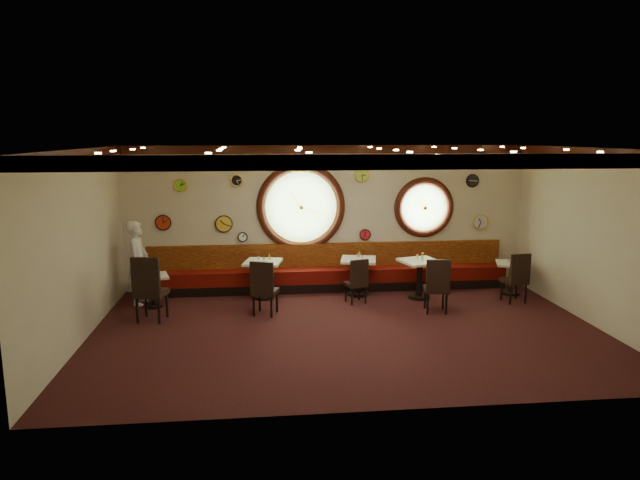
{
  "coord_description": "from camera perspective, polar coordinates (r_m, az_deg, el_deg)",
  "views": [
    {
      "loc": [
        -1.52,
        -9.55,
        3.43
      ],
      "look_at": [
        -0.41,
        0.8,
        1.5
      ],
      "focal_mm": 32.0,
      "sensor_mm": 36.0,
      "label": 1
    }
  ],
  "objects": [
    {
      "name": "condiment_c_bottle",
      "position": [
        12.39,
        3.97,
        -1.42
      ],
      "size": [
        0.04,
        0.04,
        0.14
      ],
      "primitive_type": "cylinder",
      "color": "gold",
      "rests_on": "table_c"
    },
    {
      "name": "condiment_d_pepper",
      "position": [
        12.1,
        10.24,
        -1.88
      ],
      "size": [
        0.03,
        0.03,
        0.09
      ],
      "primitive_type": "cylinder",
      "color": "silver",
      "rests_on": "table_d"
    },
    {
      "name": "wall_clock_6",
      "position": [
        12.68,
        -9.59,
        1.6
      ],
      "size": [
        0.36,
        0.03,
        0.36
      ],
      "primitive_type": "cylinder",
      "rotation": [
        1.57,
        0.0,
        0.0
      ],
      "color": "yellow",
      "rests_on": "wall_back"
    },
    {
      "name": "porthole_right_frame",
      "position": [
        13.17,
        10.35,
        3.22
      ],
      "size": [
        1.38,
        0.18,
        1.38
      ],
      "primitive_type": "torus",
      "rotation": [
        1.57,
        0.0,
        0.0
      ],
      "color": "black",
      "rests_on": "wall_back"
    },
    {
      "name": "chair_b",
      "position": [
        10.93,
        -5.68,
        -4.46
      ],
      "size": [
        0.57,
        0.57,
        0.67
      ],
      "rotation": [
        0.0,
        0.0,
        -0.33
      ],
      "color": "black",
      "rests_on": "floor"
    },
    {
      "name": "condiment_a_salt",
      "position": [
        11.98,
        -16.56,
        -3.09
      ],
      "size": [
        0.03,
        0.03,
        0.09
      ],
      "primitive_type": "cylinder",
      "color": "silver",
      "rests_on": "table_a"
    },
    {
      "name": "condiment_e_salt",
      "position": [
        13.02,
        18.37,
        -1.88
      ],
      "size": [
        0.04,
        0.04,
        0.11
      ],
      "primitive_type": "cylinder",
      "color": "silver",
      "rests_on": "table_e"
    },
    {
      "name": "chair_c",
      "position": [
        11.7,
        3.77,
        -3.84
      ],
      "size": [
        0.48,
        0.48,
        0.58
      ],
      "rotation": [
        0.0,
        0.0,
        0.26
      ],
      "color": "black",
      "rests_on": "floor"
    },
    {
      "name": "chair_a",
      "position": [
        10.95,
        -16.77,
        -4.31
      ],
      "size": [
        0.62,
        0.62,
        0.77
      ],
      "rotation": [
        0.0,
        0.0,
        -0.2
      ],
      "color": "black",
      "rests_on": "floor"
    },
    {
      "name": "condiment_e_pepper",
      "position": [
        12.97,
        19.08,
        -1.98
      ],
      "size": [
        0.04,
        0.04,
        0.11
      ],
      "primitive_type": "cylinder",
      "color": "silver",
      "rests_on": "table_e"
    },
    {
      "name": "wall_clock_2",
      "position": [
        12.82,
        -15.4,
        1.69
      ],
      "size": [
        0.32,
        0.03,
        0.32
      ],
      "primitive_type": "cylinder",
      "rotation": [
        1.57,
        0.0,
        0.0
      ],
      "color": "red",
      "rests_on": "wall_back"
    },
    {
      "name": "molding_front",
      "position": [
        6.78,
        6.88,
        7.73
      ],
      "size": [
        9.0,
        0.1,
        0.18
      ],
      "primitive_type": "cube",
      "color": "black",
      "rests_on": "wall_back"
    },
    {
      "name": "condiment_a_bottle",
      "position": [
        11.91,
        -16.09,
        -3.0
      ],
      "size": [
        0.05,
        0.05,
        0.15
      ],
      "primitive_type": "cylinder",
      "color": "orange",
      "rests_on": "table_a"
    },
    {
      "name": "condiment_c_salt",
      "position": [
        12.26,
        3.76,
        -1.6
      ],
      "size": [
        0.04,
        0.04,
        0.11
      ],
      "primitive_type": "cylinder",
      "color": "silver",
      "rests_on": "table_c"
    },
    {
      "name": "condiment_a_pepper",
      "position": [
        11.85,
        -16.55,
        -3.19
      ],
      "size": [
        0.04,
        0.04,
        0.11
      ],
      "primitive_type": "cylinder",
      "color": "silver",
      "rests_on": "table_a"
    },
    {
      "name": "table_d",
      "position": [
        12.26,
        9.93,
        -3.39
      ],
      "size": [
        0.91,
        0.91,
        0.83
      ],
      "color": "black",
      "rests_on": "floor"
    },
    {
      "name": "wall_clock_3",
      "position": [
        12.74,
        4.18,
        6.52
      ],
      "size": [
        0.3,
        0.03,
        0.3
      ],
      "primitive_type": "cylinder",
      "rotation": [
        1.57,
        0.0,
        0.0
      ],
      "color": "#BADB44",
      "rests_on": "wall_back"
    },
    {
      "name": "banquette_seat",
      "position": [
        12.74,
        0.91,
        -3.49
      ],
      "size": [
        8.0,
        0.55,
        0.3
      ],
      "primitive_type": "cube",
      "color": "#580B07",
      "rests_on": "banquette_base"
    },
    {
      "name": "chair_e",
      "position": [
        12.39,
        19.11,
        -3.29
      ],
      "size": [
        0.49,
        0.49,
        0.65
      ],
      "rotation": [
        0.0,
        0.0,
        0.13
      ],
      "color": "black",
      "rests_on": "floor"
    },
    {
      "name": "wall_left",
      "position": [
        10.17,
        -23.06,
        -0.71
      ],
      "size": [
        0.02,
        6.0,
        3.2
      ],
      "primitive_type": "cube",
      "color": "beige",
      "rests_on": "floor"
    },
    {
      "name": "porthole_right_glass",
      "position": [
        13.18,
        10.33,
        3.23
      ],
      "size": [
        1.1,
        0.02,
        1.1
      ],
      "primitive_type": "cylinder",
      "rotation": [
        1.57,
        0.0,
        0.0
      ],
      "color": "#95C073",
      "rests_on": "wall_back"
    },
    {
      "name": "table_b",
      "position": [
        12.13,
        -5.71,
        -3.48
      ],
      "size": [
        0.88,
        0.88,
        0.81
      ],
      "color": "black",
      "rests_on": "floor"
    },
    {
      "name": "ceiling",
      "position": [
        9.67,
        2.95,
        9.13
      ],
      "size": [
        9.0,
        6.0,
        0.02
      ],
      "primitive_type": "cube",
      "color": "gold",
      "rests_on": "wall_back"
    },
    {
      "name": "condiment_c_pepper",
      "position": [
        12.22,
        4.26,
        -1.7
      ],
      "size": [
        0.03,
        0.03,
        0.09
      ],
      "primitive_type": "cylinder",
      "color": "silver",
      "rests_on": "table_c"
    },
    {
      "name": "condiment_b_pepper",
      "position": [
        11.97,
        -5.65,
        -1.94
      ],
      "size": [
        0.04,
        0.04,
        0.1
      ],
      "primitive_type": "cylinder",
      "color": "silver",
      "rests_on": "table_b"
    },
    {
      "name": "molding_back",
      "position": [
        12.6,
        0.82,
        9.05
      ],
      "size": [
        9.0,
        0.1,
        0.18
      ],
      "primitive_type": "cube",
      "color": "black",
      "rests_on": "wall_back"
    },
    {
      "name": "banquette_base",
      "position": [
        12.8,
        0.91,
        -4.57
      ],
      "size": [
        8.0,
        0.55,
        0.2
      ],
      "primitive_type": "cube",
      "color": "black",
      "rests_on": "floor"
    },
    {
      "name": "condiment_b_bottle",
      "position": [
        12.18,
        -5.08,
        -1.61
      ],
      "size": [
        0.04,
        0.04,
        0.14
      ],
      "primitive_type": "cylinder",
      "color": "gold",
      "rests_on": "table_b"
    },
    {
      "name": "wall_back",
      "position": [
        12.77,
        0.77,
        2.26
      ],
      "size": [
        9.0,
        0.02,
        3.2
      ],
      "primitive_type": "cube",
      "color": "beige",
      "rests_on": "floor"
    },
    {
      "name": "condiment_e_bottle",
      "position": [
        13.08,
        18.91,
        -1.74
      ],
      "size": [
        0.05,
        0.05,
        0.16
      ],
      "primitive_type": "cylinder",
      "color": "yellow",
      "rests_on": "table_e"
    },
    {
      "name": "wall_clock_5",
      "position": [
        12.56,
        -8.34,
        5.92
      ],
      "size": [
        0.24,
        0.03,
        0.24
      ],
      "primitive_type": "cylinder",
      "rotation": [
        1.57,
        0.0,
        0.0
      ],
      "color": "black",
      "rests_on": "wall_back"
    },
    {
      "name": "porthole_left_ring",
      "position": [
        12.63,
        -1.91,
        3.31
      ],
      "size": [
        1.61,
        0.03,
        1.61
      ],
      "primitive_type": "torus",
      "rotation": [
        1.57,
        0.0,
        0.0
      ],
      "color": "gold",
      "rests_on": "wall_back"
    },
    {
      "name": "waiter",
      "position": [
        12.18,
        -17.74,
        -2.17
      ],
      "size": [
        0.45,
        0.65,
        1.72
      ],
      "primitive_type": "imported",
      "rotation": [
        0.0,
        0.0,
        1.51
      ],
      "color": "silver",
      "rests_on": "floor"
    },
    {
      "name": "porthole_left_frame",
      "position": [
        12.66,
        -1.92,
        3.33
      ],
      "size": [
        1.98,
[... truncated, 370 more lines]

